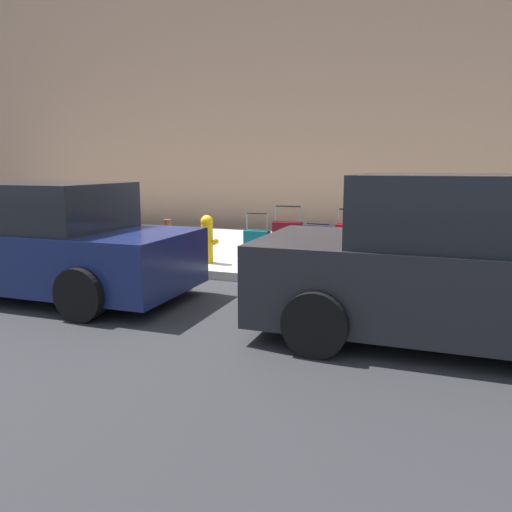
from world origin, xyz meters
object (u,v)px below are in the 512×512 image
object	(u,v)px
suitcase_black_1	(379,259)
fire_hydrant	(207,238)
suitcase_teal_5	(257,248)
parked_car_navy_1	(41,243)
suitcase_navy_3	(318,249)
bollard_post	(168,241)
suitcase_red_2	(350,248)
parked_car_charcoal_0	(464,265)
suitcase_olive_0	(409,255)
suitcase_maroon_4	(287,245)

from	to	relation	value
suitcase_black_1	fire_hydrant	world-z (taller)	fire_hydrant
suitcase_teal_5	parked_car_navy_1	size ratio (longest dim) A/B	0.21
suitcase_navy_3	bollard_post	world-z (taller)	suitcase_navy_3
bollard_post	suitcase_red_2	bearing A→B (deg)	-176.43
suitcase_navy_3	fire_hydrant	xyz separation A→B (m)	(1.94, -0.01, 0.07)
fire_hydrant	parked_car_charcoal_0	bearing A→B (deg)	150.66
suitcase_olive_0	suitcase_navy_3	bearing A→B (deg)	2.95
suitcase_black_1	bollard_post	bearing A→B (deg)	1.23
suitcase_red_2	suitcase_black_1	bearing A→B (deg)	165.72
suitcase_red_2	bollard_post	world-z (taller)	suitcase_red_2
suitcase_navy_3	fire_hydrant	world-z (taller)	fire_hydrant
fire_hydrant	suitcase_black_1	bearing A→B (deg)	178.56
bollard_post	parked_car_navy_1	distance (m)	2.25
suitcase_red_2	suitcase_navy_3	bearing A→B (deg)	6.79
suitcase_red_2	parked_car_navy_1	size ratio (longest dim) A/B	0.23
suitcase_olive_0	suitcase_maroon_4	distance (m)	1.90
suitcase_olive_0	suitcase_black_1	world-z (taller)	suitcase_olive_0
parked_car_charcoal_0	suitcase_maroon_4	bearing A→B (deg)	-41.79
fire_hydrant	suitcase_navy_3	bearing A→B (deg)	179.59
suitcase_red_2	suitcase_maroon_4	bearing A→B (deg)	-0.65
suitcase_red_2	fire_hydrant	world-z (taller)	suitcase_red_2
suitcase_red_2	suitcase_olive_0	bearing A→B (deg)	-179.21
suitcase_olive_0	parked_car_charcoal_0	xyz separation A→B (m)	(-0.68, 2.31, 0.32)
suitcase_olive_0	suitcase_black_1	size ratio (longest dim) A/B	1.30
suitcase_maroon_4	suitcase_navy_3	bearing A→B (deg)	172.25
suitcase_olive_0	fire_hydrant	world-z (taller)	suitcase_olive_0
suitcase_black_1	fire_hydrant	distance (m)	2.90
suitcase_maroon_4	suitcase_red_2	bearing A→B (deg)	179.35
suitcase_olive_0	suitcase_maroon_4	bearing A→B (deg)	0.02
parked_car_navy_1	suitcase_olive_0	bearing A→B (deg)	-154.24
suitcase_navy_3	suitcase_maroon_4	distance (m)	0.52
suitcase_red_2	bollard_post	distance (m)	3.13
fire_hydrant	parked_car_charcoal_0	world-z (taller)	parked_car_charcoal_0
suitcase_black_1	suitcase_navy_3	distance (m)	0.96
bollard_post	parked_car_charcoal_0	bearing A→B (deg)	155.87
suitcase_olive_0	parked_car_charcoal_0	size ratio (longest dim) A/B	0.23
suitcase_black_1	parked_car_charcoal_0	size ratio (longest dim) A/B	0.18
suitcase_navy_3	parked_car_navy_1	bearing A→B (deg)	33.33
fire_hydrant	suitcase_maroon_4	bearing A→B (deg)	-177.72
bollard_post	parked_car_charcoal_0	xyz separation A→B (m)	(-4.69, 2.10, 0.29)
fire_hydrant	bollard_post	world-z (taller)	fire_hydrant
suitcase_black_1	suitcase_teal_5	distance (m)	1.99
suitcase_maroon_4	bollard_post	distance (m)	2.12
suitcase_maroon_4	bollard_post	xyz separation A→B (m)	(2.11, 0.21, -0.01)
suitcase_teal_5	parked_car_charcoal_0	bearing A→B (deg)	143.94
suitcase_maroon_4	parked_car_navy_1	size ratio (longest dim) A/B	0.24
bollard_post	parked_car_charcoal_0	world-z (taller)	parked_car_charcoal_0
suitcase_black_1	suitcase_olive_0	bearing A→B (deg)	-162.91
suitcase_teal_5	suitcase_navy_3	bearing A→B (deg)	179.26
fire_hydrant	suitcase_olive_0	bearing A→B (deg)	-179.01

